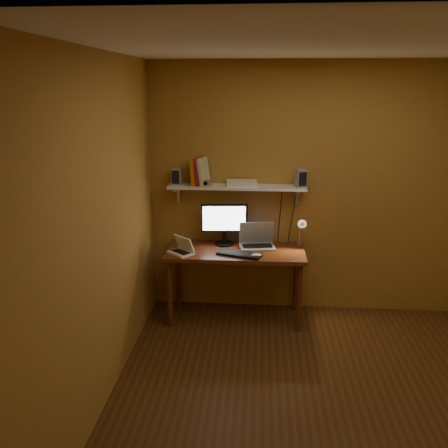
# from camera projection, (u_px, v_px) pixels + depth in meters

# --- Properties ---
(room) EXTENTS (3.44, 3.24, 2.64)m
(room) POSITION_uv_depth(u_px,v_px,m) (337.00, 240.00, 3.35)
(room) COLOR #4E3014
(room) RESTS_ON ground
(desk) EXTENTS (1.40, 0.60, 0.75)m
(desk) POSITION_uv_depth(u_px,v_px,m) (235.00, 258.00, 4.82)
(desk) COLOR #612D17
(desk) RESTS_ON ground
(wall_shelf) EXTENTS (1.40, 0.25, 0.21)m
(wall_shelf) POSITION_uv_depth(u_px,v_px,m) (237.00, 187.00, 4.81)
(wall_shelf) COLOR white
(wall_shelf) RESTS_ON room
(monitor) EXTENTS (0.48, 0.22, 0.43)m
(monitor) POSITION_uv_depth(u_px,v_px,m) (224.00, 222.00, 4.90)
(monitor) COLOR black
(monitor) RESTS_ON desk
(laptop) EXTENTS (0.39, 0.31, 0.26)m
(laptop) POSITION_uv_depth(u_px,v_px,m) (257.00, 240.00, 4.88)
(laptop) COLOR gray
(laptop) RESTS_ON desk
(netbook) EXTENTS (0.29, 0.28, 0.17)m
(netbook) POSITION_uv_depth(u_px,v_px,m) (182.00, 249.00, 4.69)
(netbook) COLOR white
(netbook) RESTS_ON desk
(keyboard) EXTENTS (0.47, 0.28, 0.02)m
(keyboard) POSITION_uv_depth(u_px,v_px,m) (239.00, 254.00, 4.64)
(keyboard) COLOR black
(keyboard) RESTS_ON desk
(mouse) EXTENTS (0.11, 0.08, 0.04)m
(mouse) POSITION_uv_depth(u_px,v_px,m) (256.00, 255.00, 4.59)
(mouse) COLOR white
(mouse) RESTS_ON desk
(desk_lamp) EXTENTS (0.09, 0.23, 0.38)m
(desk_lamp) POSITION_uv_depth(u_px,v_px,m) (301.00, 228.00, 4.81)
(desk_lamp) COLOR silver
(desk_lamp) RESTS_ON desk
(speaker_left) EXTENTS (0.10, 0.10, 0.17)m
(speaker_left) POSITION_uv_depth(u_px,v_px,m) (177.00, 176.00, 4.83)
(speaker_left) COLOR gray
(speaker_left) RESTS_ON wall_shelf
(speaker_right) EXTENTS (0.12, 0.12, 0.18)m
(speaker_right) POSITION_uv_depth(u_px,v_px,m) (301.00, 178.00, 4.72)
(speaker_right) COLOR gray
(speaker_right) RESTS_ON wall_shelf
(books) EXTENTS (0.20, 0.20, 0.28)m
(books) POSITION_uv_depth(u_px,v_px,m) (200.00, 171.00, 4.80)
(books) COLOR #BB6E13
(books) RESTS_ON wall_shelf
(shelf_camera) EXTENTS (0.12, 0.07, 0.07)m
(shelf_camera) POSITION_uv_depth(u_px,v_px,m) (206.00, 183.00, 4.76)
(shelf_camera) COLOR silver
(shelf_camera) RESTS_ON wall_shelf
(router) EXTENTS (0.32, 0.23, 0.05)m
(router) POSITION_uv_depth(u_px,v_px,m) (242.00, 183.00, 4.79)
(router) COLOR white
(router) RESTS_ON wall_shelf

